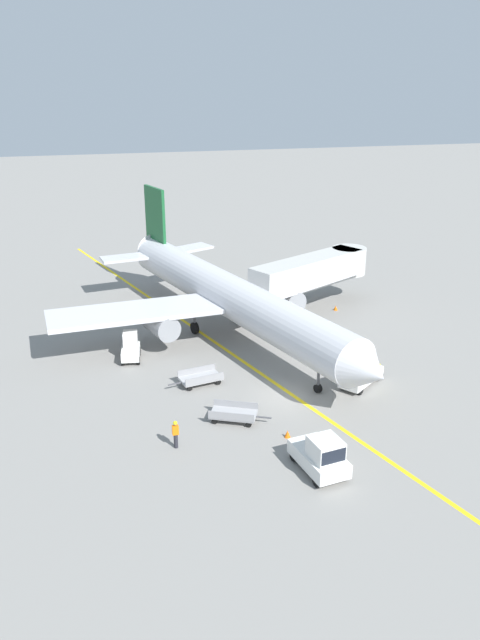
% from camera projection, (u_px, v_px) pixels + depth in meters
% --- Properties ---
extents(ground_plane, '(300.00, 300.00, 0.00)m').
position_uv_depth(ground_plane, '(288.00, 397.00, 41.46)').
color(ground_plane, gray).
extents(taxi_line_yellow, '(22.38, 76.97, 0.01)m').
position_uv_depth(taxi_line_yellow, '(251.00, 367.00, 45.70)').
color(taxi_line_yellow, yellow).
rests_on(taxi_line_yellow, ground).
extents(airliner, '(27.81, 34.71, 10.10)m').
position_uv_depth(airliner, '(227.00, 294.00, 50.46)').
color(airliner, silver).
rests_on(airliner, ground).
extents(jet_bridge, '(12.64, 8.01, 4.85)m').
position_uv_depth(jet_bridge, '(318.00, 270.00, 56.51)').
color(jet_bridge, beige).
rests_on(jet_bridge, ground).
extents(pushback_tug, '(2.39, 3.83, 2.20)m').
position_uv_depth(pushback_tug, '(321.00, 456.00, 33.18)').
color(pushback_tug, silver).
rests_on(pushback_tug, ground).
extents(baggage_tug_near_wing, '(1.66, 2.57, 2.10)m').
position_uv_depth(baggage_tug_near_wing, '(131.00, 348.00, 46.67)').
color(baggage_tug_near_wing, silver).
rests_on(baggage_tug_near_wing, ground).
extents(belt_loader_forward_hold, '(4.75, 4.00, 2.59)m').
position_uv_depth(belt_loader_forward_hold, '(360.00, 375.00, 42.74)').
color(belt_loader_forward_hold, silver).
rests_on(belt_loader_forward_hold, ground).
extents(baggage_cart_loaded, '(3.72, 2.64, 0.94)m').
position_uv_depth(baggage_cart_loaded, '(234.00, 414.00, 38.38)').
color(baggage_cart_loaded, '#A5A5A8').
rests_on(baggage_cart_loaded, ground).
extents(baggage_cart_empty_trailing, '(3.84, 2.04, 0.94)m').
position_uv_depth(baggage_cart_empty_trailing, '(201.00, 378.00, 43.01)').
color(baggage_cart_empty_trailing, '#A5A5A8').
rests_on(baggage_cart_empty_trailing, ground).
extents(ground_crew_marshaller, '(0.36, 0.24, 1.70)m').
position_uv_depth(ground_crew_marshaller, '(176.00, 433.00, 35.41)').
color(ground_crew_marshaller, '#26262D').
rests_on(ground_crew_marshaller, ground).
extents(safety_cone_nose_left, '(0.36, 0.36, 0.44)m').
position_uv_depth(safety_cone_nose_left, '(287.00, 434.00, 36.68)').
color(safety_cone_nose_left, orange).
rests_on(safety_cone_nose_left, ground).
extents(safety_cone_nose_right, '(0.36, 0.36, 0.44)m').
position_uv_depth(safety_cone_nose_right, '(149.00, 315.00, 55.09)').
color(safety_cone_nose_right, orange).
rests_on(safety_cone_nose_right, ground).
extents(safety_cone_wingtip_left, '(0.36, 0.36, 0.44)m').
position_uv_depth(safety_cone_wingtip_left, '(336.00, 308.00, 56.90)').
color(safety_cone_wingtip_left, orange).
rests_on(safety_cone_wingtip_left, ground).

